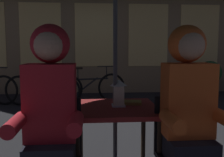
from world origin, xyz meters
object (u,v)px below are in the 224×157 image
Objects in this scene: lantern at (118,92)px; chair_left at (53,154)px; bicycle_second at (42,90)px; chair_right at (184,150)px; person_right_hooded at (189,104)px; book at (130,102)px; bicycle_third at (90,88)px; person_left_hooded at (50,106)px; cafe_table at (115,118)px; potted_plant at (210,75)px.

chair_left is at bearing -142.98° from lantern.
lantern is 0.14× the size of bicycle_second.
person_right_hooded is at bearing -90.00° from chair_right.
bicycle_third is at bearing 105.15° from book.
person_right_hooded is at bearing 0.00° from person_left_hooded.
lantern is 0.17× the size of person_right_hooded.
book is (0.62, 0.53, -0.09)m from person_left_hooded.
lantern is at bearing 139.60° from chair_right.
cafe_table is 0.67m from person_left_hooded.
bicycle_second is at bearing 101.02° from person_left_hooded.
potted_plant is (2.88, 4.38, -0.09)m from cafe_table.
person_left_hooded reaches higher than cafe_table.
person_left_hooded is at bearing -129.97° from book.
lantern is 0.70m from chair_right.
lantern is 0.14× the size of bicycle_third.
book is (0.14, 0.11, 0.11)m from cafe_table.
lantern is 0.27× the size of chair_right.
lantern reaches higher than potted_plant.
person_right_hooded is at bearing -44.34° from lantern.
bicycle_third is (0.26, 4.22, -0.50)m from person_left_hooded.
lantern is at bearing -86.30° from bicycle_third.
book is (0.12, 0.09, -0.11)m from lantern.
book is (0.62, 0.48, 0.26)m from chair_left.
person_left_hooded is (-0.48, -0.43, 0.21)m from cafe_table.
book is at bearing -84.42° from bicycle_third.
chair_left is 1.03m from person_right_hooded.
chair_left reaches higher than bicycle_third.
person_right_hooded is at bearing -3.39° from chair_left.
cafe_table is 0.45× the size of bicycle_third.
bicycle_second and bicycle_third have the same top height.
book is at bearing -122.65° from potted_plant.
cafe_table is 5.24m from potted_plant.
person_left_hooded is at bearing -138.43° from cafe_table.
person_right_hooded is at bearing -41.57° from cafe_table.
chair_right is 5.32m from potted_plant.
person_left_hooded reaches higher than bicycle_second.
person_left_hooded is 4.06m from bicycle_second.
chair_left reaches higher than book.
book is (1.40, -3.42, 0.41)m from bicycle_second.
cafe_table is at bearing 138.43° from person_right_hooded.
person_left_hooded reaches higher than bicycle_third.
cafe_table is 3.81m from bicycle_third.
bicycle_second is at bearing -168.44° from potted_plant.
cafe_table is at bearing 142.45° from chair_right.
person_right_hooded reaches higher than chair_right.
chair_right is 4.35× the size of book.
person_left_hooded is at bearing 180.00° from person_right_hooded.
chair_left is 0.96m from chair_right.
lantern is 0.25× the size of potted_plant.
book is 5.07m from potted_plant.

